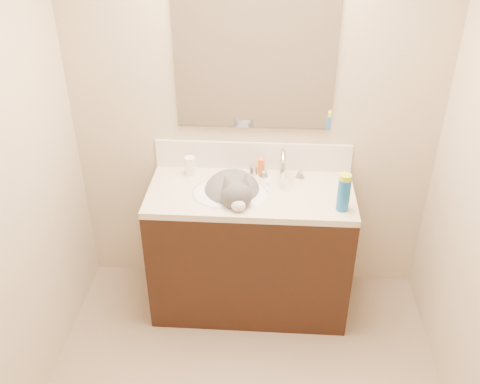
# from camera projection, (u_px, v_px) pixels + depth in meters

# --- Properties ---
(room_shell) EXTENTS (2.24, 2.54, 2.52)m
(room_shell) POSITION_uv_depth(u_px,v_px,m) (240.00, 185.00, 1.94)
(room_shell) COLOR #BFAD8E
(room_shell) RESTS_ON ground
(vanity_cabinet) EXTENTS (1.20, 0.55, 0.82)m
(vanity_cabinet) POSITION_uv_depth(u_px,v_px,m) (250.00, 252.00, 3.34)
(vanity_cabinet) COLOR black
(vanity_cabinet) RESTS_ON ground
(counter_slab) EXTENTS (1.20, 0.55, 0.04)m
(counter_slab) POSITION_uv_depth(u_px,v_px,m) (251.00, 194.00, 3.11)
(counter_slab) COLOR beige
(counter_slab) RESTS_ON vanity_cabinet
(basin) EXTENTS (0.45, 0.36, 0.14)m
(basin) POSITION_uv_depth(u_px,v_px,m) (230.00, 203.00, 3.12)
(basin) COLOR white
(basin) RESTS_ON vanity_cabinet
(faucet) EXTENTS (0.28, 0.20, 0.21)m
(faucet) POSITION_uv_depth(u_px,v_px,m) (282.00, 167.00, 3.16)
(faucet) COLOR silver
(faucet) RESTS_ON counter_slab
(cat) EXTENTS (0.44, 0.50, 0.35)m
(cat) POSITION_uv_depth(u_px,v_px,m) (233.00, 194.00, 3.10)
(cat) COLOR #4B484B
(cat) RESTS_ON basin
(backsplash) EXTENTS (1.20, 0.02, 0.18)m
(backsplash) POSITION_uv_depth(u_px,v_px,m) (253.00, 156.00, 3.28)
(backsplash) COLOR silver
(backsplash) RESTS_ON counter_slab
(mirror) EXTENTS (0.90, 0.02, 0.80)m
(mirror) POSITION_uv_depth(u_px,v_px,m) (254.00, 62.00, 2.96)
(mirror) COLOR white
(mirror) RESTS_ON room_shell
(pill_bottle) EXTENTS (0.07, 0.07, 0.12)m
(pill_bottle) POSITION_uv_depth(u_px,v_px,m) (190.00, 166.00, 3.23)
(pill_bottle) COLOR white
(pill_bottle) RESTS_ON counter_slab
(pill_label) EXTENTS (0.07, 0.07, 0.04)m
(pill_label) POSITION_uv_depth(u_px,v_px,m) (190.00, 168.00, 3.24)
(pill_label) COLOR orange
(pill_label) RESTS_ON pill_bottle
(silver_jar) EXTENTS (0.05, 0.05, 0.05)m
(silver_jar) POSITION_uv_depth(u_px,v_px,m) (253.00, 170.00, 3.25)
(silver_jar) COLOR #B7B7BC
(silver_jar) RESTS_ON counter_slab
(amber_bottle) EXTENTS (0.05, 0.05, 0.11)m
(amber_bottle) POSITION_uv_depth(u_px,v_px,m) (261.00, 167.00, 3.24)
(amber_bottle) COLOR orange
(amber_bottle) RESTS_ON counter_slab
(toothbrush) EXTENTS (0.02, 0.13, 0.01)m
(toothbrush) POSITION_uv_depth(u_px,v_px,m) (268.00, 185.00, 3.15)
(toothbrush) COLOR white
(toothbrush) RESTS_ON counter_slab
(toothbrush_head) EXTENTS (0.02, 0.03, 0.02)m
(toothbrush_head) POSITION_uv_depth(u_px,v_px,m) (268.00, 184.00, 3.15)
(toothbrush_head) COLOR #68A0DD
(toothbrush_head) RESTS_ON counter_slab
(spray_can) EXTENTS (0.07, 0.07, 0.19)m
(spray_can) POSITION_uv_depth(u_px,v_px,m) (344.00, 195.00, 2.89)
(spray_can) COLOR #185FAA
(spray_can) RESTS_ON counter_slab
(spray_cap) EXTENTS (0.07, 0.07, 0.04)m
(spray_cap) POSITION_uv_depth(u_px,v_px,m) (346.00, 178.00, 2.83)
(spray_cap) COLOR #CFD916
(spray_cap) RESTS_ON spray_can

